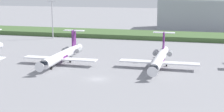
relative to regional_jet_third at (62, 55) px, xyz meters
The scene contains 6 objects.
ground_plane 22.01m from the regional_jet_third, 44.65° to the left, with size 500.00×500.00×0.00m, color gray.
grass_berm 62.80m from the regional_jet_third, 75.65° to the left, with size 320.00×20.00×1.93m, color #426033.
regional_jet_third is the anchor object (origin of this frame).
regional_jet_fourth 29.47m from the regional_jet_third, ahead, with size 22.81×31.00×9.00m.
antenna_mast 52.94m from the regional_jet_third, 116.88° to the left, with size 4.40×0.50×25.08m.
distant_hangar 105.68m from the regional_jet_third, 66.43° to the left, with size 47.87×21.57×16.03m, color #9EA3AD.
Camera 1 is at (24.62, -81.30, 23.49)m, focal length 55.38 mm.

